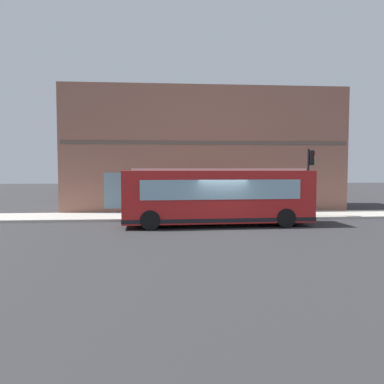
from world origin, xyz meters
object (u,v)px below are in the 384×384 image
Objects in this scene: city_bus_nearside at (217,197)px; newspaper_vending_box at (155,207)px; fire_hydrant at (230,207)px; pedestrian_near_hydrant at (124,200)px; pedestrian_near_building_entrance at (211,199)px; traffic_light_near_corner at (310,169)px; pedestrian_walking_along_curb at (193,198)px; pedestrian_by_light_pole at (228,201)px.

city_bus_nearside is 5.45m from newspaper_vending_box.
pedestrian_near_hydrant is at bearing 101.95° from fire_hydrant.
newspaper_vending_box is (-0.25, 4.93, 0.09)m from fire_hydrant.
pedestrian_near_hydrant reaches higher than pedestrian_near_building_entrance.
traffic_light_near_corner is at bearing -92.69° from pedestrian_near_hydrant.
pedestrian_near_building_entrance is 0.98× the size of pedestrian_near_hydrant.
city_bus_nearside is at bearing 160.64° from fire_hydrant.
fire_hydrant is 6.94m from pedestrian_near_hydrant.
traffic_light_near_corner is 2.39× the size of pedestrian_near_building_entrance.
pedestrian_near_hydrant reaches higher than fire_hydrant.
traffic_light_near_corner is 6.31m from pedestrian_near_building_entrance.
fire_hydrant is 2.63m from pedestrian_walking_along_curb.
traffic_light_near_corner is 7.50m from pedestrian_walking_along_curb.
pedestrian_walking_along_curb is at bearing 13.37° from city_bus_nearside.
pedestrian_walking_along_curb is (4.10, 0.97, -0.39)m from city_bus_nearside.
city_bus_nearside is 6.74m from traffic_light_near_corner.
city_bus_nearside is 5.76× the size of pedestrian_walking_along_curb.
pedestrian_near_building_entrance is at bearing 82.11° from traffic_light_near_corner.
pedestrian_near_hydrant is (-0.30, 5.34, 0.02)m from pedestrian_near_building_entrance.
pedestrian_near_building_entrance is at bearing -126.19° from pedestrian_walking_along_curb.
traffic_light_near_corner is at bearing -103.04° from pedestrian_walking_along_curb.
traffic_light_near_corner is 5.56× the size of fire_hydrant.
pedestrian_walking_along_curb is 2.47m from newspaper_vending_box.
traffic_light_near_corner is 5.36m from pedestrian_by_light_pole.
traffic_light_near_corner reaches higher than pedestrian_near_hydrant.
pedestrian_walking_along_curb is (1.64, 7.08, -1.85)m from traffic_light_near_corner.
pedestrian_by_light_pole is (-1.09, 0.36, 0.54)m from fire_hydrant.
pedestrian_near_hydrant is (-0.34, 6.40, 0.11)m from pedestrian_by_light_pole.
pedestrian_by_light_pole is at bearing -109.45° from pedestrian_walking_along_curb.
fire_hydrant is (4.42, -1.55, -1.04)m from city_bus_nearside.
city_bus_nearside reaches higher than fire_hydrant.
pedestrian_near_hydrant is at bearing 87.31° from traffic_light_near_corner.
pedestrian_walking_along_curb is at bearing 70.55° from pedestrian_by_light_pole.
fire_hydrant is at bearing -87.04° from newspaper_vending_box.
pedestrian_near_building_entrance is at bearing -86.82° from pedestrian_near_hydrant.
newspaper_vending_box is at bearing -57.23° from pedestrian_near_hydrant.
pedestrian_walking_along_curb is (-0.32, 2.53, 0.66)m from fire_hydrant.
pedestrian_near_building_entrance is 1.91× the size of newspaper_vending_box.
city_bus_nearside reaches higher than pedestrian_near_hydrant.
pedestrian_near_hydrant is (2.99, 5.20, -0.39)m from city_bus_nearside.
city_bus_nearside is 5.78× the size of pedestrian_near_hydrant.
pedestrian_walking_along_curb reaches higher than pedestrian_near_building_entrance.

